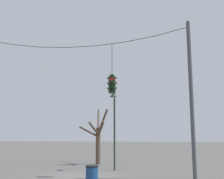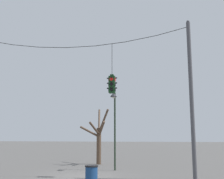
# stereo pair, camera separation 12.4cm
# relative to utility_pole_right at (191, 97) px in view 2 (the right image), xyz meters

# --- Properties ---
(ground_plane) EXTENTS (200.00, 200.00, 0.00)m
(ground_plane) POSITION_rel_utility_pole_right_xyz_m (-6.20, 0.47, -4.31)
(ground_plane) COLOR #565451
(utility_pole_right) EXTENTS (0.22, 0.22, 8.65)m
(utility_pole_right) POSITION_rel_utility_pole_right_xyz_m (0.00, 0.00, 0.00)
(utility_pole_right) COLOR #4C4C51
(utility_pole_right) RESTS_ON ground_plane
(span_wire) EXTENTS (12.41, 0.03, 0.82)m
(span_wire) POSITION_rel_utility_pole_right_xyz_m (-6.20, -0.00, 3.43)
(span_wire) COLOR black
(traffic_light_near_left_pole) EXTENTS (0.58, 0.58, 2.90)m
(traffic_light_near_left_pole) POSITION_rel_utility_pole_right_xyz_m (-4.33, 0.00, 0.84)
(traffic_light_near_left_pole) COLOR #143819
(street_lamp) EXTENTS (0.47, 0.82, 5.18)m
(street_lamp) POSITION_rel_utility_pole_right_xyz_m (-4.78, 3.23, -0.53)
(street_lamp) COLOR #233323
(street_lamp) RESTS_ON ground_plane
(bare_tree) EXTENTS (2.41, 3.43, 4.60)m
(bare_tree) POSITION_rel_utility_pole_right_xyz_m (-6.80, 7.19, -2.18)
(bare_tree) COLOR brown
(bare_tree) RESTS_ON ground_plane
(trash_bin) EXTENTS (0.59, 0.59, 0.94)m
(trash_bin) POSITION_rel_utility_pole_right_xyz_m (-4.74, -2.82, -3.84)
(trash_bin) COLOR navy
(trash_bin) RESTS_ON ground_plane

